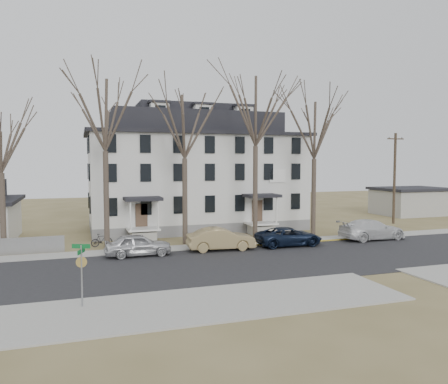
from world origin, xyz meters
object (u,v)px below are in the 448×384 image
object	(u,v)px
tree_far_left	(105,109)
street_sign	(82,266)
bicycle_right	(102,241)
car_navy	(289,237)
tree_mid_left	(184,122)
tree_center	(256,106)
car_white	(372,230)
boarding_house	(195,173)
tree_mid_right	(315,126)
utility_pole_far	(394,177)
car_silver	(138,245)
car_tan	(221,239)
bicycle_left	(143,234)
tree_bungalow	(0,138)

from	to	relation	value
tree_far_left	street_sign	world-z (taller)	tree_far_left
bicycle_right	tree_far_left	bearing A→B (deg)	-164.64
street_sign	car_navy	bearing A→B (deg)	54.42
tree_mid_left	tree_center	bearing A→B (deg)	0.00
tree_center	car_white	world-z (taller)	tree_center
boarding_house	car_white	xyz separation A→B (m)	(12.17, -11.38, -4.55)
tree_far_left	tree_mid_right	xyz separation A→B (m)	(17.50, 0.00, -0.74)
utility_pole_far	car_silver	world-z (taller)	utility_pole_far
tree_mid_right	street_sign	world-z (taller)	tree_mid_right
bicycle_right	boarding_house	bearing A→B (deg)	-63.13
car_tan	bicycle_right	world-z (taller)	car_tan
tree_mid_right	car_tan	xyz separation A→B (m)	(-9.62, -3.44, -8.78)
utility_pole_far	bicycle_left	world-z (taller)	utility_pole_far
tree_far_left	tree_bungalow	bearing A→B (deg)	180.00
boarding_house	tree_far_left	size ratio (longest dim) A/B	1.52
tree_far_left	bicycle_right	distance (m)	9.88
car_tan	car_white	world-z (taller)	car_white
tree_center	car_navy	size ratio (longest dim) A/B	2.86
tree_mid_right	bicycle_left	xyz separation A→B (m)	(-14.44, 2.73, -9.12)
car_white	bicycle_right	xyz separation A→B (m)	(-21.52, 3.91, -0.34)
tree_mid_right	bicycle_left	distance (m)	17.30
street_sign	tree_center	bearing A→B (deg)	65.31
tree_bungalow	bicycle_right	size ratio (longest dim) A/B	6.56
utility_pole_far	car_navy	bearing A→B (deg)	-154.54
tree_center	tree_mid_right	world-z (taller)	tree_center
tree_far_left	tree_mid_left	size ratio (longest dim) A/B	1.08
car_silver	street_sign	bearing A→B (deg)	158.35
car_silver	car_tan	bearing A→B (deg)	-90.18
boarding_house	utility_pole_far	bearing A→B (deg)	-10.92
tree_far_left	utility_pole_far	size ratio (longest dim) A/B	1.44
utility_pole_far	car_silver	size ratio (longest dim) A/B	2.10
tree_mid_left	car_navy	world-z (taller)	tree_mid_left
car_silver	car_white	xyz separation A→B (m)	(19.32, 0.32, 0.06)
boarding_house	car_navy	world-z (taller)	boarding_house
tree_far_left	car_silver	size ratio (longest dim) A/B	3.03
car_tan	bicycle_right	size ratio (longest dim) A/B	3.03
tree_far_left	tree_center	bearing A→B (deg)	0.00
tree_center	car_white	distance (m)	14.13
boarding_house	tree_far_left	distance (m)	13.12
tree_center	utility_pole_far	distance (m)	19.03
boarding_house	car_silver	xyz separation A→B (m)	(-7.14, -11.70, -4.61)
tree_center	car_tan	distance (m)	11.59
bicycle_right	car_tan	bearing A→B (deg)	-128.40
tree_far_left	car_tan	bearing A→B (deg)	-23.61
car_navy	bicycle_right	bearing A→B (deg)	74.40
car_tan	tree_center	bearing A→B (deg)	-45.94
car_navy	bicycle_left	size ratio (longest dim) A/B	2.80
car_white	utility_pole_far	bearing A→B (deg)	-49.73
tree_far_left	tree_mid_left	bearing A→B (deg)	0.00
tree_mid_right	car_tan	distance (m)	13.48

